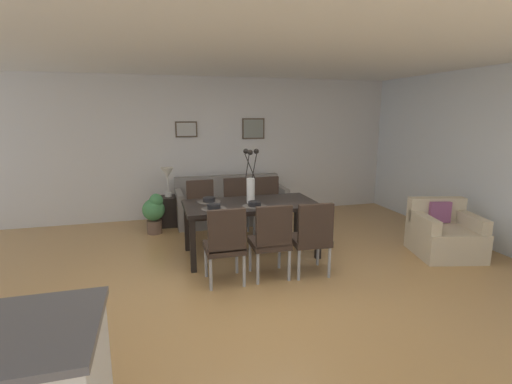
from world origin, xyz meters
TOP-DOWN VIEW (x-y plane):
  - ground_plane at (0.00, 0.00)m, footprint 9.00×9.00m
  - back_wall_panel at (0.00, 3.25)m, footprint 9.00×0.10m
  - side_window_wall at (3.65, 0.40)m, footprint 0.10×6.30m
  - ceiling_panel at (0.00, 0.40)m, footprint 9.00×7.20m
  - dining_table at (0.20, 0.98)m, footprint 1.80×0.90m
  - dining_chair_near_left at (-0.32, 0.14)m, footprint 0.44×0.44m
  - dining_chair_near_right at (-0.37, 1.81)m, footprint 0.45×0.45m
  - dining_chair_far_left at (0.23, 0.15)m, footprint 0.45×0.45m
  - dining_chair_far_right at (0.23, 1.87)m, footprint 0.44×0.44m
  - dining_chair_mid_left at (0.73, 0.12)m, footprint 0.47×0.47m
  - dining_chair_mid_right at (0.72, 1.83)m, footprint 0.47×0.47m
  - centerpiece_vase at (0.20, 0.98)m, footprint 0.21×0.23m
  - placemat_near_left at (-0.34, 0.78)m, footprint 0.32×0.32m
  - bowl_near_left at (-0.34, 0.78)m, footprint 0.17×0.17m
  - placemat_near_right at (-0.34, 1.19)m, footprint 0.32×0.32m
  - bowl_near_right at (-0.34, 1.19)m, footprint 0.17×0.17m
  - placemat_far_left at (0.20, 0.78)m, footprint 0.32×0.32m
  - bowl_far_left at (0.20, 0.78)m, footprint 0.17×0.17m
  - sofa at (0.27, 2.70)m, footprint 1.95×0.84m
  - side_table at (-0.83, 2.70)m, footprint 0.36×0.36m
  - table_lamp at (-0.83, 2.70)m, footprint 0.22×0.22m
  - armchair at (2.80, 0.27)m, footprint 0.97×0.97m
  - framed_picture_left at (-0.44, 3.18)m, footprint 0.40×0.03m
  - framed_picture_center at (0.83, 3.18)m, footprint 0.44×0.03m
  - potted_plant at (-1.09, 2.31)m, footprint 0.36×0.36m

SIDE VIEW (x-z plane):
  - ground_plane at x=0.00m, z-range 0.00..0.00m
  - side_table at x=-0.83m, z-range 0.00..0.52m
  - sofa at x=0.27m, z-range -0.12..0.68m
  - armchair at x=2.80m, z-range -0.09..0.66m
  - potted_plant at x=-1.09m, z-range 0.04..0.71m
  - dining_chair_near_left at x=-0.32m, z-range 0.05..0.97m
  - dining_chair_near_right at x=-0.37m, z-range 0.05..0.97m
  - dining_chair_far_left at x=0.23m, z-range 0.05..0.97m
  - dining_chair_far_right at x=0.23m, z-range 0.05..0.97m
  - dining_chair_mid_left at x=0.73m, z-range 0.05..0.97m
  - dining_chair_mid_right at x=0.72m, z-range 0.05..0.97m
  - dining_table at x=0.20m, z-range 0.29..1.03m
  - placemat_near_left at x=-0.34m, z-range 0.74..0.75m
  - placemat_near_right at x=-0.34m, z-range 0.74..0.75m
  - placemat_far_left at x=0.20m, z-range 0.74..0.75m
  - bowl_near_left at x=-0.34m, z-range 0.75..0.81m
  - bowl_near_right at x=-0.34m, z-range 0.75..0.81m
  - bowl_far_left at x=0.20m, z-range 0.75..0.81m
  - table_lamp at x=-0.83m, z-range 0.64..1.15m
  - centerpiece_vase at x=0.20m, z-range 0.66..1.39m
  - back_wall_panel at x=0.00m, z-range 0.00..2.60m
  - side_window_wall at x=3.65m, z-range 0.00..2.60m
  - framed_picture_left at x=-0.44m, z-range 1.51..1.80m
  - framed_picture_center at x=0.83m, z-range 1.46..1.85m
  - ceiling_panel at x=0.00m, z-range 2.60..2.68m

